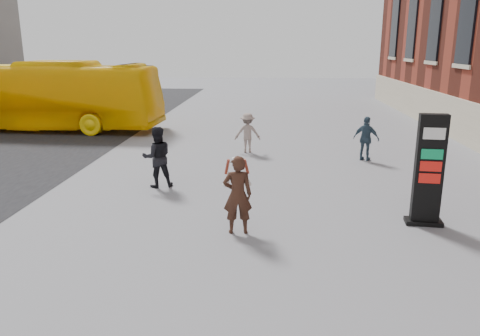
# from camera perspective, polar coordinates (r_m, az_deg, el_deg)

# --- Properties ---
(ground) EXTENTS (100.00, 100.00, 0.00)m
(ground) POSITION_cam_1_polar(r_m,az_deg,el_deg) (10.06, -4.02, -9.07)
(ground) COLOR #9E9EA3
(info_pylon) EXTENTS (0.87, 0.49, 2.59)m
(info_pylon) POSITION_cam_1_polar(r_m,az_deg,el_deg) (11.46, 22.02, -0.30)
(info_pylon) COLOR black
(info_pylon) RESTS_ON ground
(woman) EXTENTS (0.72, 0.67, 1.76)m
(woman) POSITION_cam_1_polar(r_m,az_deg,el_deg) (10.25, -0.30, -3.16)
(woman) COLOR #351F15
(woman) RESTS_ON ground
(bus) EXTENTS (12.00, 3.38, 3.31)m
(bus) POSITION_cam_1_polar(r_m,az_deg,el_deg) (24.89, -23.42, 8.08)
(bus) COLOR yellow
(bus) RESTS_ON road
(pedestrian_a) EXTENTS (1.05, 0.94, 1.79)m
(pedestrian_a) POSITION_cam_1_polar(r_m,az_deg,el_deg) (13.81, -10.06, 1.32)
(pedestrian_a) COLOR black
(pedestrian_a) RESTS_ON ground
(pedestrian_b) EXTENTS (1.02, 0.62, 1.53)m
(pedestrian_b) POSITION_cam_1_polar(r_m,az_deg,el_deg) (18.04, 0.92, 4.30)
(pedestrian_b) COLOR gray
(pedestrian_b) RESTS_ON ground
(pedestrian_c) EXTENTS (1.01, 0.78, 1.59)m
(pedestrian_c) POSITION_cam_1_polar(r_m,az_deg,el_deg) (17.36, 15.13, 3.46)
(pedestrian_c) COLOR #344A5C
(pedestrian_c) RESTS_ON ground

